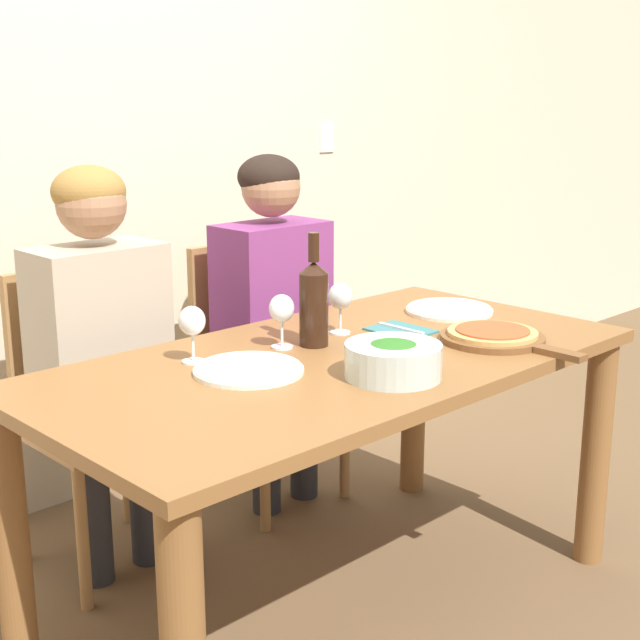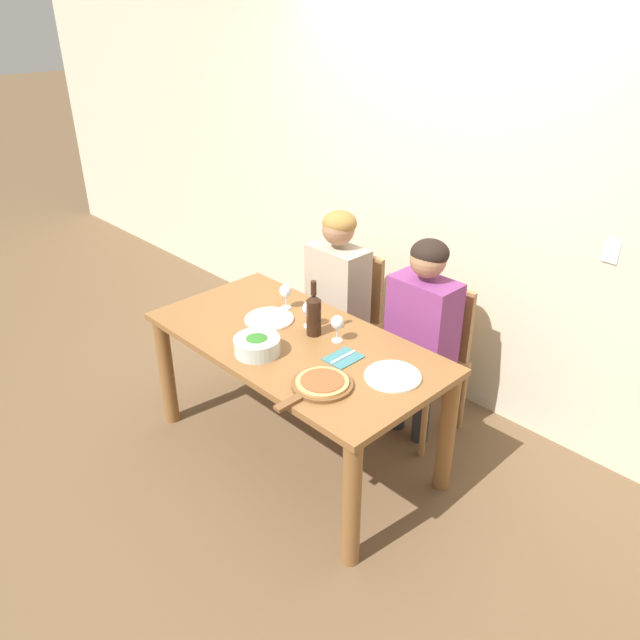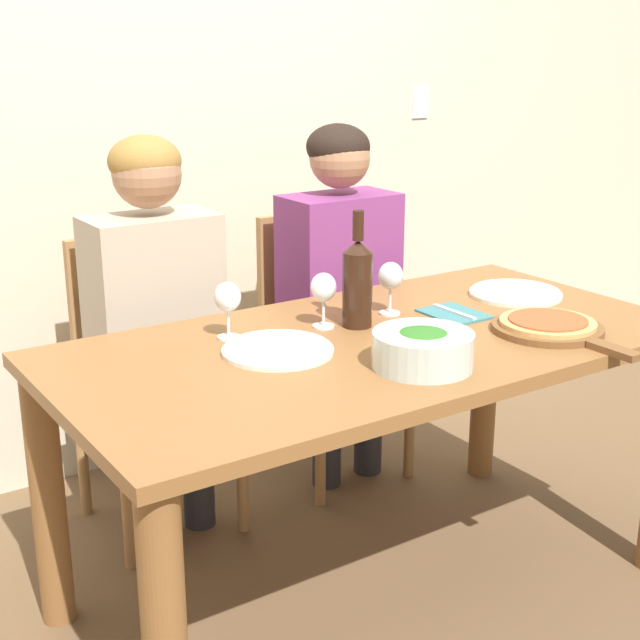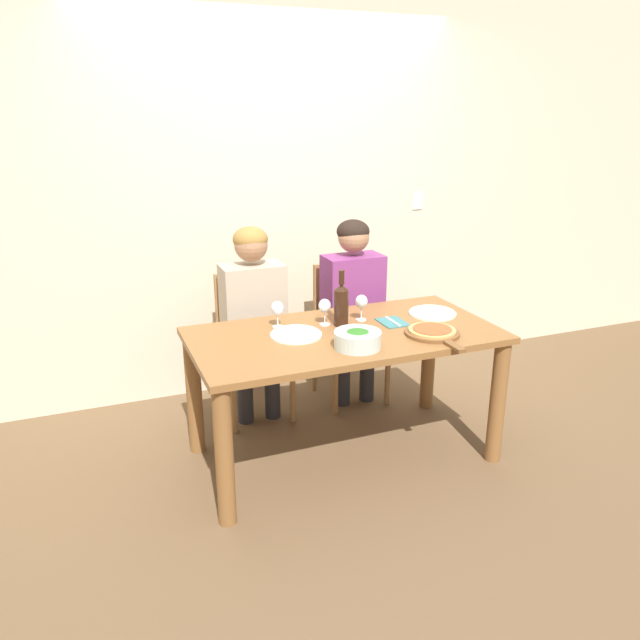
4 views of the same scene
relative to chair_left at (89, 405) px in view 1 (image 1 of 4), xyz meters
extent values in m
plane|color=brown|center=(0.32, -0.75, -0.50)|extent=(40.00, 40.00, 0.00)
cube|color=beige|center=(0.32, 0.43, 0.85)|extent=(10.00, 0.05, 2.70)
cube|color=white|center=(1.42, 0.40, 0.75)|extent=(0.08, 0.01, 0.12)
cube|color=brown|center=(0.32, -0.75, 0.23)|extent=(1.66, 0.85, 0.04)
cylinder|color=brown|center=(1.09, -1.12, -0.14)|extent=(0.09, 0.09, 0.72)
cylinder|color=brown|center=(-0.45, -0.39, -0.14)|extent=(0.09, 0.09, 0.72)
cylinder|color=brown|center=(1.09, -0.39, -0.14)|extent=(0.09, 0.09, 0.72)
cube|color=#9E7042|center=(0.00, -0.07, -0.05)|extent=(0.42, 0.42, 0.04)
cube|color=#9E7042|center=(0.00, 0.12, 0.19)|extent=(0.38, 0.03, 0.45)
cylinder|color=#9E7042|center=(-0.19, -0.26, -0.29)|extent=(0.04, 0.04, 0.43)
cylinder|color=#9E7042|center=(0.19, -0.26, -0.29)|extent=(0.04, 0.04, 0.43)
cylinder|color=#9E7042|center=(-0.19, 0.12, -0.29)|extent=(0.04, 0.04, 0.43)
cylinder|color=#9E7042|center=(0.19, 0.12, -0.29)|extent=(0.04, 0.04, 0.43)
cube|color=#9E7042|center=(0.67, -0.07, -0.05)|extent=(0.42, 0.42, 0.04)
cube|color=#9E7042|center=(0.67, 0.12, 0.19)|extent=(0.38, 0.03, 0.45)
cylinder|color=#9E7042|center=(0.48, -0.26, -0.29)|extent=(0.04, 0.04, 0.43)
cylinder|color=#9E7042|center=(0.86, -0.26, -0.29)|extent=(0.04, 0.04, 0.43)
cylinder|color=#9E7042|center=(0.48, 0.12, -0.29)|extent=(0.04, 0.04, 0.43)
cylinder|color=#9E7042|center=(0.86, 0.12, -0.29)|extent=(0.04, 0.04, 0.43)
cylinder|color=#28282D|center=(-0.09, -0.15, -0.27)|extent=(0.10, 0.10, 0.47)
cylinder|color=#28282D|center=(0.09, -0.15, -0.27)|extent=(0.10, 0.10, 0.47)
cube|color=tan|center=(0.00, -0.09, 0.24)|extent=(0.38, 0.22, 0.54)
cylinder|color=tan|center=(-0.20, -0.34, 0.09)|extent=(0.07, 0.31, 0.14)
cylinder|color=tan|center=(0.20, -0.34, 0.09)|extent=(0.07, 0.31, 0.14)
sphere|color=#9E7051|center=(0.00, -0.09, 0.63)|extent=(0.20, 0.20, 0.20)
ellipsoid|color=olive|center=(0.00, -0.08, 0.66)|extent=(0.21, 0.21, 0.15)
cylinder|color=#28282D|center=(0.58, -0.15, -0.27)|extent=(0.10, 0.10, 0.47)
cylinder|color=#28282D|center=(0.76, -0.15, -0.27)|extent=(0.10, 0.10, 0.47)
cube|color=#7A3370|center=(0.67, -0.09, 0.24)|extent=(0.38, 0.22, 0.54)
cylinder|color=#7A3370|center=(0.47, -0.34, 0.09)|extent=(0.07, 0.31, 0.14)
cylinder|color=#7A3370|center=(0.87, -0.34, 0.09)|extent=(0.07, 0.31, 0.14)
sphere|color=#9E7051|center=(0.67, -0.09, 0.63)|extent=(0.20, 0.20, 0.20)
ellipsoid|color=black|center=(0.67, -0.08, 0.66)|extent=(0.21, 0.21, 0.15)
cylinder|color=black|center=(0.35, -0.64, 0.35)|extent=(0.08, 0.08, 0.20)
cone|color=black|center=(0.35, -0.64, 0.47)|extent=(0.08, 0.08, 0.03)
cylinder|color=black|center=(0.35, -0.64, 0.53)|extent=(0.03, 0.03, 0.08)
cylinder|color=silver|center=(0.29, -0.98, 0.29)|extent=(0.24, 0.24, 0.09)
ellipsoid|color=#2D6B23|center=(0.29, -0.98, 0.30)|extent=(0.20, 0.20, 0.09)
cylinder|color=silver|center=(0.06, -0.71, 0.26)|extent=(0.28, 0.28, 0.01)
torus|color=silver|center=(0.06, -0.71, 0.26)|extent=(0.27, 0.27, 0.02)
cylinder|color=silver|center=(0.93, -0.66, 0.26)|extent=(0.28, 0.28, 0.01)
torus|color=silver|center=(0.93, -0.66, 0.26)|extent=(0.27, 0.27, 0.02)
cylinder|color=brown|center=(0.74, -0.96, 0.26)|extent=(0.29, 0.29, 0.02)
cube|color=brown|center=(0.74, -1.17, 0.26)|extent=(0.04, 0.14, 0.02)
cylinder|color=tan|center=(0.74, -0.96, 0.28)|extent=(0.25, 0.25, 0.01)
cylinder|color=#AD4C28|center=(0.74, -0.96, 0.28)|extent=(0.21, 0.21, 0.01)
cylinder|color=silver|center=(0.01, -0.54, 0.25)|extent=(0.06, 0.06, 0.01)
cylinder|color=silver|center=(0.01, -0.54, 0.30)|extent=(0.01, 0.01, 0.07)
ellipsoid|color=silver|center=(0.01, -0.54, 0.36)|extent=(0.07, 0.07, 0.08)
ellipsoid|color=maroon|center=(0.01, -0.54, 0.35)|extent=(0.06, 0.06, 0.03)
cylinder|color=silver|center=(0.49, -0.60, 0.25)|extent=(0.06, 0.06, 0.01)
cylinder|color=silver|center=(0.49, -0.60, 0.30)|extent=(0.01, 0.01, 0.07)
ellipsoid|color=silver|center=(0.49, -0.60, 0.36)|extent=(0.07, 0.07, 0.08)
ellipsoid|color=maroon|center=(0.49, -0.60, 0.35)|extent=(0.06, 0.06, 0.03)
cylinder|color=silver|center=(0.27, -0.60, 0.25)|extent=(0.06, 0.06, 0.01)
cylinder|color=silver|center=(0.27, -0.60, 0.30)|extent=(0.01, 0.01, 0.07)
ellipsoid|color=silver|center=(0.27, -0.60, 0.36)|extent=(0.07, 0.07, 0.08)
ellipsoid|color=maroon|center=(0.27, -0.60, 0.35)|extent=(0.06, 0.06, 0.03)
cube|color=#387075|center=(0.64, -0.71, 0.25)|extent=(0.14, 0.18, 0.01)
cube|color=silver|center=(0.64, -0.71, 0.26)|extent=(0.01, 0.17, 0.01)
camera|label=1|loc=(-1.29, -2.36, 0.93)|focal=50.00mm
camera|label=2|loc=(2.49, -2.68, 1.91)|focal=35.00mm
camera|label=3|loc=(-1.01, -2.49, 0.98)|focal=50.00mm
camera|label=4|loc=(-0.98, -3.65, 1.40)|focal=35.00mm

